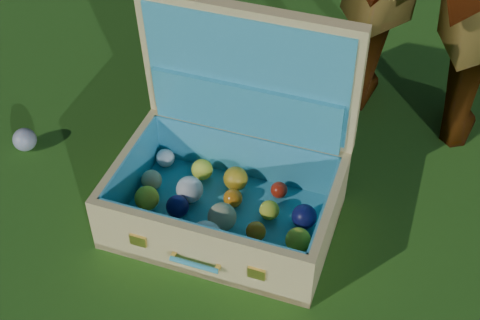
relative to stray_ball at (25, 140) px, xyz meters
name	(u,v)px	position (x,y,z in m)	size (l,w,h in m)	color
ground	(193,205)	(0.60, 0.09, -0.04)	(60.00, 60.00, 0.00)	#215114
stray_ball	(25,140)	(0.00, 0.00, 0.00)	(0.08, 0.08, 0.08)	teal
suitcase	(230,165)	(0.69, 0.15, 0.13)	(0.71, 0.58, 0.60)	#DBC076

